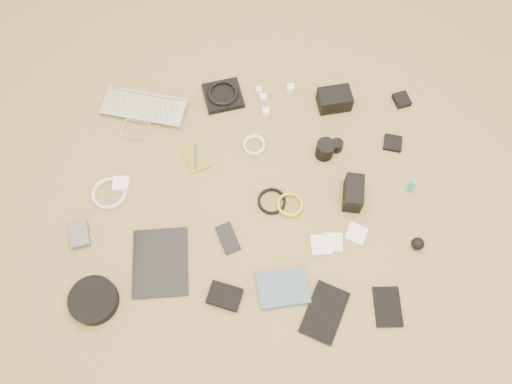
{
  "coord_description": "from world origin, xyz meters",
  "views": [
    {
      "loc": [
        0.07,
        -0.84,
        1.87
      ],
      "look_at": [
        0.04,
        0.01,
        0.02
      ],
      "focal_mm": 35.0,
      "sensor_mm": 36.0,
      "label": 1
    }
  ],
  "objects_px": {
    "laptop": "(141,118)",
    "tablet": "(161,262)",
    "dslr_camera": "(334,100)",
    "headphone_case": "(94,300)",
    "phone": "(228,238)",
    "paperback": "(286,307)"
  },
  "relations": [
    {
      "from": "laptop",
      "to": "phone",
      "type": "xyz_separation_m",
      "value": [
        0.41,
        -0.55,
        -0.01
      ]
    },
    {
      "from": "headphone_case",
      "to": "paperback",
      "type": "distance_m",
      "value": 0.72
    },
    {
      "from": "headphone_case",
      "to": "laptop",
      "type": "bearing_deg",
      "value": 85.01
    },
    {
      "from": "phone",
      "to": "paperback",
      "type": "relative_size",
      "value": 0.66
    },
    {
      "from": "dslr_camera",
      "to": "phone",
      "type": "height_order",
      "value": "dslr_camera"
    },
    {
      "from": "paperback",
      "to": "tablet",
      "type": "bearing_deg",
      "value": 62.38
    },
    {
      "from": "laptop",
      "to": "dslr_camera",
      "type": "height_order",
      "value": "dslr_camera"
    },
    {
      "from": "paperback",
      "to": "dslr_camera",
      "type": "bearing_deg",
      "value": -22.48
    },
    {
      "from": "headphone_case",
      "to": "dslr_camera",
      "type": "bearing_deg",
      "value": 44.61
    },
    {
      "from": "dslr_camera",
      "to": "headphone_case",
      "type": "distance_m",
      "value": 1.3
    },
    {
      "from": "dslr_camera",
      "to": "paperback",
      "type": "relative_size",
      "value": 0.75
    },
    {
      "from": "laptop",
      "to": "tablet",
      "type": "distance_m",
      "value": 0.67
    },
    {
      "from": "dslr_camera",
      "to": "phone",
      "type": "xyz_separation_m",
      "value": [
        -0.44,
        -0.65,
        -0.04
      ]
    },
    {
      "from": "laptop",
      "to": "paperback",
      "type": "height_order",
      "value": "laptop"
    },
    {
      "from": "phone",
      "to": "paperback",
      "type": "bearing_deg",
      "value": -73.09
    },
    {
      "from": "dslr_camera",
      "to": "tablet",
      "type": "relative_size",
      "value": 0.52
    },
    {
      "from": "laptop",
      "to": "tablet",
      "type": "relative_size",
      "value": 1.35
    },
    {
      "from": "laptop",
      "to": "headphone_case",
      "type": "height_order",
      "value": "headphone_case"
    },
    {
      "from": "laptop",
      "to": "dslr_camera",
      "type": "bearing_deg",
      "value": 16.87
    },
    {
      "from": "dslr_camera",
      "to": "paperback",
      "type": "height_order",
      "value": "dslr_camera"
    },
    {
      "from": "paperback",
      "to": "phone",
      "type": "bearing_deg",
      "value": 31.64
    },
    {
      "from": "dslr_camera",
      "to": "tablet",
      "type": "xyz_separation_m",
      "value": [
        -0.7,
        -0.75,
        -0.03
      ]
    }
  ]
}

